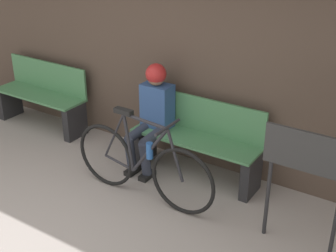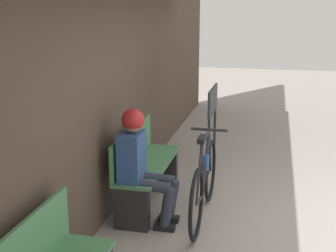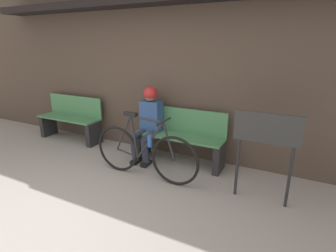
{
  "view_description": "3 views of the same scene",
  "coord_description": "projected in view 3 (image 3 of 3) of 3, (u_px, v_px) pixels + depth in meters",
  "views": [
    {
      "loc": [
        2.76,
        -1.86,
        2.77
      ],
      "look_at": [
        0.46,
        1.7,
        0.76
      ],
      "focal_mm": 50.0,
      "sensor_mm": 36.0,
      "label": 1
    },
    {
      "loc": [
        -4.27,
        0.77,
        2.25
      ],
      "look_at": [
        0.42,
        1.86,
        0.96
      ],
      "focal_mm": 50.0,
      "sensor_mm": 36.0,
      "label": 2
    },
    {
      "loc": [
        2.18,
        -1.49,
        1.87
      ],
      "look_at": [
        0.46,
        1.9,
        0.68
      ],
      "focal_mm": 28.0,
      "sensor_mm": 36.0,
      "label": 3
    }
  ],
  "objects": [
    {
      "name": "ground_plane",
      "position": [
        48.0,
        229.0,
        2.77
      ],
      "size": [
        24.0,
        24.0,
        0.0
      ],
      "primitive_type": "plane",
      "color": "gray"
    },
    {
      "name": "storefront_wall",
      "position": [
        159.0,
        57.0,
        4.38
      ],
      "size": [
        12.0,
        0.56,
        3.2
      ],
      "color": "#4C3D33",
      "rests_on": "ground_plane"
    },
    {
      "name": "park_bench_near",
      "position": [
        180.0,
        139.0,
        4.25
      ],
      "size": [
        1.46,
        0.42,
        0.88
      ],
      "color": "#477F51",
      "rests_on": "ground_plane"
    },
    {
      "name": "bicycle",
      "position": [
        144.0,
        152.0,
        3.74
      ],
      "size": [
        1.67,
        0.4,
        0.96
      ],
      "color": "black",
      "rests_on": "ground_plane"
    },
    {
      "name": "person_seated",
      "position": [
        149.0,
        118.0,
        4.29
      ],
      "size": [
        0.34,
        0.59,
        1.22
      ],
      "color": "#2D3342",
      "rests_on": "ground_plane"
    },
    {
      "name": "park_bench_far",
      "position": [
        71.0,
        120.0,
        5.29
      ],
      "size": [
        1.36,
        0.42,
        0.88
      ],
      "color": "#477F51",
      "rests_on": "ground_plane"
    },
    {
      "name": "signboard",
      "position": [
        266.0,
        137.0,
        3.04
      ],
      "size": [
        0.76,
        0.04,
        1.12
      ],
      "color": "#232326",
      "rests_on": "ground_plane"
    }
  ]
}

